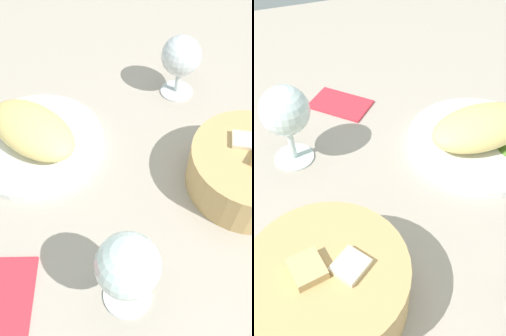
% 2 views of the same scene
% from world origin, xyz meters
% --- Properties ---
extents(ground_plane, '(1.40, 1.40, 0.02)m').
position_xyz_m(ground_plane, '(0.00, 0.00, -0.01)').
color(ground_plane, '#AFA293').
extents(plate, '(0.24, 0.24, 0.01)m').
position_xyz_m(plate, '(-0.16, -0.04, 0.01)').
color(plate, white).
rests_on(plate, ground_plane).
extents(omelette, '(0.19, 0.11, 0.05)m').
position_xyz_m(omelette, '(-0.16, -0.04, 0.04)').
color(omelette, '#EED078').
rests_on(omelette, plate).
extents(bread_basket, '(0.19, 0.19, 0.09)m').
position_xyz_m(bread_basket, '(0.15, 0.15, 0.04)').
color(bread_basket, tan).
rests_on(bread_basket, ground_plane).
extents(wine_glass_near, '(0.08, 0.08, 0.14)m').
position_xyz_m(wine_glass_near, '(0.14, -0.11, 0.09)').
color(wine_glass_near, silver).
rests_on(wine_glass_near, ground_plane).
extents(folded_napkin, '(0.13, 0.13, 0.01)m').
position_xyz_m(folded_napkin, '(0.03, -0.23, 0.00)').
color(folded_napkin, red).
rests_on(folded_napkin, ground_plane).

